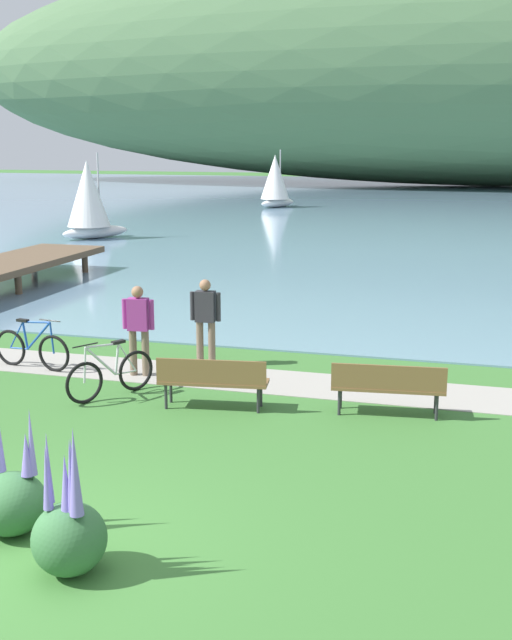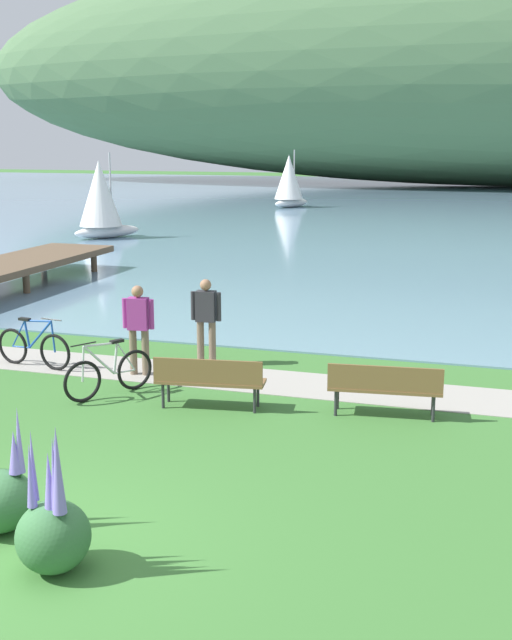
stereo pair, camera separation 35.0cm
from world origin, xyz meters
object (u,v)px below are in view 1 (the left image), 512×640
Objects in this scene: person_at_shoreline at (205,317)px; person_on_the_grass at (138,325)px; park_bench_near_camera at (213,379)px; bicycle_beside_path at (111,374)px; sailboat_nearest_to_shore at (275,180)px; bicycle_leaning_near_bench at (32,349)px; park_bench_further_along at (388,385)px; sailboat_mid_bay at (89,199)px.

person_at_shoreline is 1.00× the size of person_on_the_grass.
bicycle_beside_path is at bearing 175.73° from park_bench_near_camera.
person_at_shoreline is 0.46× the size of sailboat_nearest_to_shore.
park_bench_further_along is at bearing -7.09° from bicycle_leaning_near_bench.
sailboat_nearest_to_shore reaches higher than park_bench_further_along.
bicycle_leaning_near_bench is 3.40m from person_at_shoreline.
park_bench_further_along is at bearing -72.99° from sailboat_nearest_to_shore.
park_bench_near_camera is 1.18× the size of bicycle_beside_path.
sailboat_mid_bay reaches higher than person_on_the_grass.
person_on_the_grass is (-1.94, 1.44, 0.46)m from park_bench_near_camera.
bicycle_leaning_near_bench is at bearing -176.66° from person_on_the_grass.
person_at_shoreline is at bearing 152.09° from park_bench_further_along.
park_bench_further_along is 25.21m from sailboat_mid_bay.
person_at_shoreline is at bearing -56.77° from sailboat_mid_bay.
park_bench_further_along is at bearing -52.07° from sailboat_mid_bay.
sailboat_nearest_to_shore reaches higher than bicycle_leaning_near_bench.
person_at_shoreline is 21.37m from sailboat_mid_bay.
bicycle_leaning_near_bench is (-6.92, 0.86, -0.12)m from park_bench_further_along.
sailboat_nearest_to_shore is 19.06m from sailboat_mid_bay.
person_at_shoreline reaches higher than bicycle_beside_path.
sailboat_mid_bay is (-12.68, 20.31, 1.28)m from park_bench_near_camera.
bicycle_leaning_near_bench is at bearing 152.22° from bicycle_beside_path.
sailboat_nearest_to_shore is (-7.10, 38.87, 1.38)m from bicycle_beside_path.
bicycle_leaning_near_bench is at bearing -82.63° from sailboat_nearest_to_shore.
sailboat_mid_bay reaches higher than park_bench_further_along.
bicycle_leaning_near_bench is 38.04m from sailboat_nearest_to_shore.
bicycle_beside_path is at bearing -88.29° from person_on_the_grass.
sailboat_nearest_to_shore is at bearing 100.35° from bicycle_beside_path.
sailboat_mid_bay reaches higher than person_at_shoreline.
sailboat_mid_bay is (-10.74, 18.87, 0.83)m from person_on_the_grass.
bicycle_beside_path is 1.42m from person_on_the_grass.
park_bench_further_along is 0.49× the size of sailboat_mid_bay.
park_bench_near_camera is 2.83m from park_bench_further_along.
bicycle_leaning_near_bench is (-4.12, 1.31, -0.12)m from park_bench_near_camera.
bicycle_leaning_near_bench is 0.48× the size of sailboat_nearest_to_shore.
person_on_the_grass is at bearing -79.36° from sailboat_nearest_to_shore.
park_bench_near_camera is at bearing -68.30° from person_at_shoreline.
bicycle_beside_path is 0.42× the size of sailboat_mid_bay.
bicycle_leaning_near_bench is at bearing 162.32° from park_bench_near_camera.
park_bench_near_camera is 1.00× the size of park_bench_further_along.
sailboat_mid_bay is at bearing 127.93° from park_bench_further_along.
park_bench_further_along is (2.80, 0.45, 0.00)m from park_bench_near_camera.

